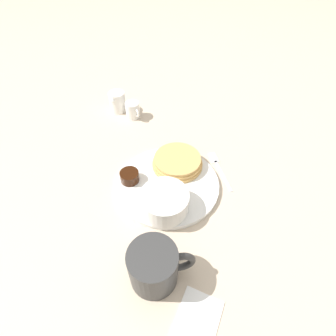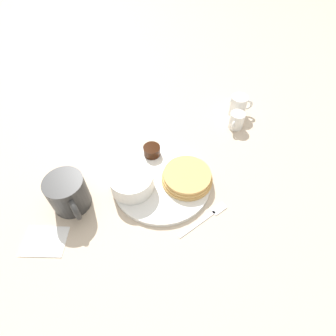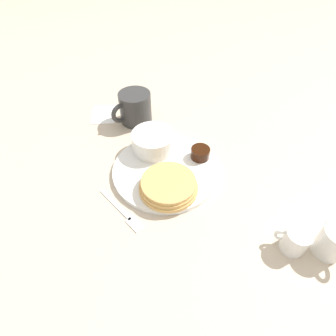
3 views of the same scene
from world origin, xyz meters
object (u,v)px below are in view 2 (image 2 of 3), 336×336
Objects in this scene: coffee_mug at (68,194)px; creamer_pitcher_near at (237,120)px; bowl at (132,181)px; plate at (162,181)px; fork at (208,216)px; creamer_pitcher_far at (238,105)px.

creamer_pitcher_near is at bearing -142.78° from coffee_mug.
bowl is at bearing 43.46° from creamer_pitcher_near.
plate is at bearing 48.47° from creamer_pitcher_near.
creamer_pitcher_near is (-0.42, -0.32, -0.02)m from coffee_mug.
fork is at bearing 178.84° from coffee_mug.
plate is 2.36× the size of bowl.
fork is (0.10, 0.39, -0.03)m from creamer_pitcher_far.
coffee_mug is at bearing -1.16° from fork.
bowl is 1.73× the size of creamer_pitcher_near.
creamer_pitcher_far is (-0.01, -0.06, 0.01)m from creamer_pitcher_near.
plate is 3.24× the size of creamer_pitcher_far.
bowl is 0.44m from creamer_pitcher_far.
plate reaches higher than fork.
creamer_pitcher_near is 0.07m from creamer_pitcher_far.
creamer_pitcher_near reaches higher than fork.
plate is 0.08m from bowl.
coffee_mug is (0.21, 0.08, 0.04)m from plate.
plate is at bearing -36.56° from fork.
bowl is 0.21m from fork.
plate is 2.22× the size of fork.
fork is (0.09, 0.33, -0.02)m from creamer_pitcher_near.
coffee_mug is at bearing 37.22° from creamer_pitcher_near.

